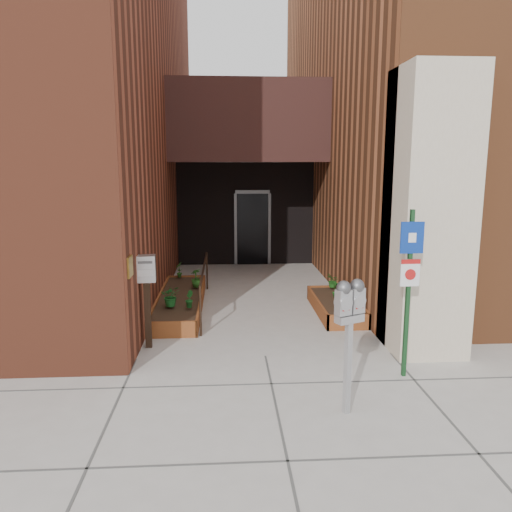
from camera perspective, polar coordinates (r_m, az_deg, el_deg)
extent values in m
plane|color=#9E9991|center=(7.95, 1.08, -11.38)|extent=(80.00, 80.00, 0.00)
cube|color=brown|center=(15.19, -25.56, 17.25)|extent=(8.00, 14.60, 10.00)
cube|color=brown|center=(16.06, 21.75, 17.10)|extent=(8.00, 13.70, 10.00)
cube|color=#C1AE94|center=(8.22, 19.08, 4.60)|extent=(1.10, 1.20, 4.40)
cube|color=black|center=(13.41, -1.00, 14.96)|extent=(4.20, 2.00, 2.00)
cube|color=black|center=(14.84, -1.21, 4.87)|extent=(4.00, 0.30, 3.00)
cube|color=black|center=(14.72, -0.40, 3.07)|extent=(0.90, 0.06, 2.10)
cube|color=#B79338|center=(7.43, -14.23, -1.19)|extent=(0.04, 0.30, 0.30)
cube|color=brown|center=(8.79, -9.64, -8.31)|extent=(0.90, 0.04, 0.30)
cube|color=brown|center=(12.20, -7.92, -2.91)|extent=(0.90, 0.04, 0.30)
cube|color=brown|center=(10.53, -10.98, -5.18)|extent=(0.04, 3.60, 0.30)
cube|color=brown|center=(10.45, -6.28, -5.16)|extent=(0.04, 3.60, 0.30)
cube|color=black|center=(10.49, -8.64, -5.28)|extent=(0.82, 3.52, 0.26)
cube|color=brown|center=(9.20, 10.58, -7.49)|extent=(0.80, 0.04, 0.30)
cube|color=brown|center=(11.22, 7.91, -4.10)|extent=(0.80, 0.04, 0.30)
cube|color=brown|center=(10.13, 7.00, -5.70)|extent=(0.04, 2.20, 0.30)
cube|color=brown|center=(10.29, 11.18, -5.56)|extent=(0.04, 2.20, 0.30)
cube|color=black|center=(10.21, 9.10, -5.74)|extent=(0.72, 2.12, 0.26)
cylinder|color=black|center=(8.74, -6.37, -6.28)|extent=(0.04, 0.04, 0.90)
cylinder|color=black|center=(11.93, -5.62, -1.69)|extent=(0.04, 0.04, 0.90)
cylinder|color=black|center=(10.23, -5.98, -1.29)|extent=(0.04, 3.30, 0.04)
cube|color=#A9A9AB|center=(6.18, 10.43, -12.49)|extent=(0.09, 0.09, 1.14)
cube|color=#A9A9AB|center=(5.96, 10.62, -7.02)|extent=(0.37, 0.27, 0.09)
cube|color=#A9A9AB|center=(5.85, 9.94, -5.24)|extent=(0.20, 0.18, 0.30)
sphere|color=#59595B|center=(5.80, 10.00, -3.61)|extent=(0.17, 0.17, 0.17)
cube|color=white|center=(5.79, 10.32, -5.16)|extent=(0.10, 0.05, 0.06)
cube|color=#B21414|center=(5.82, 10.29, -6.03)|extent=(0.10, 0.05, 0.03)
cube|color=#A9A9AB|center=(5.96, 11.42, -4.98)|extent=(0.20, 0.18, 0.30)
sphere|color=#59595B|center=(5.92, 11.48, -3.38)|extent=(0.17, 0.17, 0.17)
cube|color=white|center=(5.91, 11.80, -4.89)|extent=(0.10, 0.05, 0.06)
cube|color=#B21414|center=(5.94, 11.77, -5.75)|extent=(0.10, 0.05, 0.03)
cube|color=#163E1D|center=(7.20, 16.96, -4.29)|extent=(0.06, 0.06, 2.36)
cube|color=navy|center=(7.02, 17.41, 2.02)|extent=(0.32, 0.03, 0.43)
cube|color=white|center=(7.01, 17.43, 2.01)|extent=(0.11, 0.02, 0.13)
cube|color=white|center=(7.10, 17.20, -1.84)|extent=(0.27, 0.03, 0.38)
cube|color=#B21414|center=(7.07, 17.28, -0.62)|extent=(0.27, 0.02, 0.06)
cylinder|color=#B21414|center=(7.09, 17.23, -2.03)|extent=(0.15, 0.02, 0.15)
cube|color=black|center=(8.33, -12.26, -6.53)|extent=(0.11, 0.11, 1.12)
cube|color=silver|center=(8.14, -12.47, -1.41)|extent=(0.32, 0.25, 0.43)
cube|color=#59595B|center=(8.00, -12.56, -0.73)|extent=(0.22, 0.03, 0.04)
cube|color=white|center=(8.04, -12.52, -1.93)|extent=(0.24, 0.03, 0.10)
imported|color=#1A5E20|center=(9.59, -9.69, -4.52)|extent=(0.39, 0.39, 0.40)
imported|color=#18571D|center=(9.48, -7.66, -4.90)|extent=(0.20, 0.20, 0.32)
imported|color=#215317|center=(11.00, -6.84, -2.50)|extent=(0.32, 0.32, 0.40)
imported|color=#215819|center=(11.97, -8.77, -1.55)|extent=(0.22, 0.22, 0.37)
imported|color=#1A5017|center=(9.25, 9.84, -5.21)|extent=(0.21, 0.21, 0.36)
imported|color=#1C5A19|center=(10.25, 9.06, -3.71)|extent=(0.25, 0.25, 0.34)
imported|color=#1C5418|center=(11.00, 8.78, -2.80)|extent=(0.29, 0.29, 0.31)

